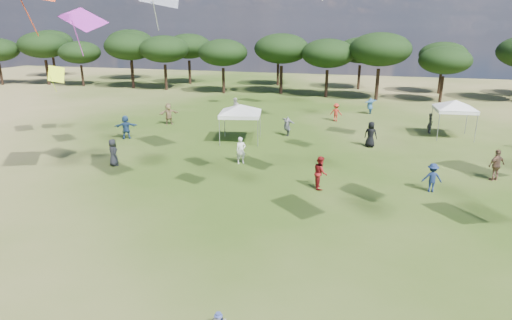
{
  "coord_description": "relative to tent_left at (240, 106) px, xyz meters",
  "views": [
    {
      "loc": [
        3.23,
        -7.1,
        8.24
      ],
      "look_at": [
        -0.46,
        6.0,
        3.95
      ],
      "focal_mm": 30.0,
      "sensor_mm": 36.0,
      "label": 1
    }
  ],
  "objects": [
    {
      "name": "tent_right",
      "position": [
        15.3,
        5.52,
        0.12
      ],
      "size": [
        5.62,
        5.62,
        3.19
      ],
      "rotation": [
        0.0,
        0.0,
        0.08
      ],
      "color": "gray",
      "rests_on": "ground"
    },
    {
      "name": "tree_line",
      "position": [
        8.62,
        25.13,
        2.78
      ],
      "size": [
        108.78,
        17.63,
        7.77
      ],
      "color": "black",
      "rests_on": "ground"
    },
    {
      "name": "tent_left",
      "position": [
        0.0,
        0.0,
        0.0
      ],
      "size": [
        5.77,
        5.77,
        3.07
      ],
      "rotation": [
        0.0,
        0.0,
        0.21
      ],
      "color": "gray",
      "rests_on": "ground"
    },
    {
      "name": "festival_crowd",
      "position": [
        3.34,
        1.92,
        -1.79
      ],
      "size": [
        29.83,
        22.82,
        1.88
      ],
      "color": "#2E2F33",
      "rests_on": "ground"
    }
  ]
}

